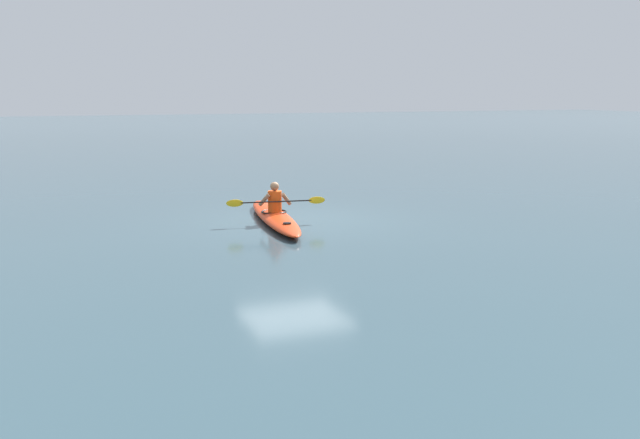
% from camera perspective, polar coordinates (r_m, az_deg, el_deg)
% --- Properties ---
extents(ground_plane, '(160.00, 160.00, 0.00)m').
position_cam_1_polar(ground_plane, '(17.48, -2.06, -0.00)').
color(ground_plane, '#334C56').
extents(kayak, '(1.39, 5.07, 0.25)m').
position_cam_1_polar(kayak, '(17.14, -3.61, 0.22)').
color(kayak, red).
rests_on(kayak, ground).
extents(kayaker, '(2.33, 0.55, 0.71)m').
position_cam_1_polar(kayaker, '(17.01, -3.58, 1.59)').
color(kayaker, '#E04C14').
rests_on(kayaker, kayak).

